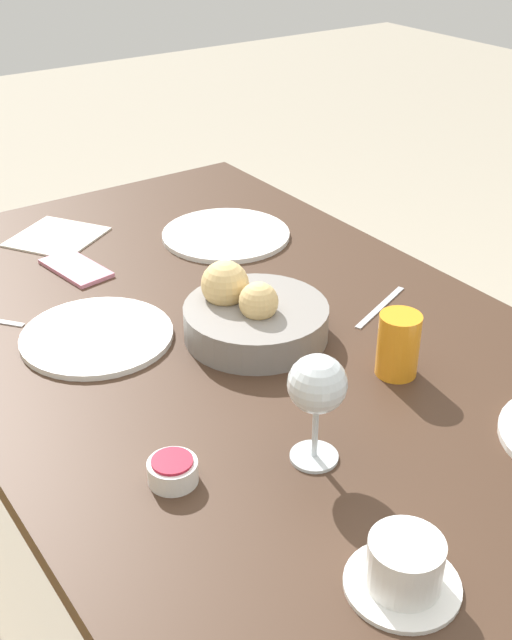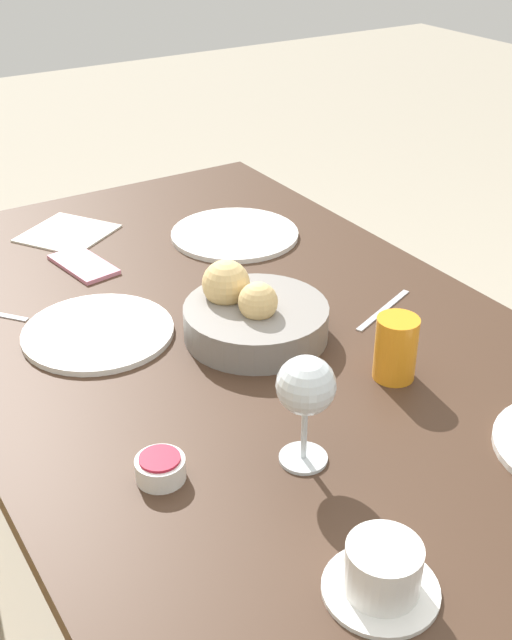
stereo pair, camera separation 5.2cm
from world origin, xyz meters
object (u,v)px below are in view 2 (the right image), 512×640
Objects in this scene: wine_glass at (306,389)px; fork_silver at (384,310)px; jam_bowl_berry at (160,468)px; napkin at (67,233)px; coffee_cup at (382,572)px; cell_phone at (83,264)px; plate_far_center at (98,332)px; bread_basket at (252,315)px; plate_near_right at (235,234)px; juice_glass at (396,348)px.

fork_silver is at bearing -54.06° from wine_glass.
napkin is at bearing -12.21° from jam_bowl_berry.
coffee_cup is 0.91m from cell_phone.
plate_far_center reaches higher than napkin.
napkin is at bearing 11.63° from bread_basket.
napkin is (1.07, -0.05, -0.03)m from coffee_cup.
napkin is at bearing 30.19° from fork_silver.
napkin is (0.55, 0.11, -0.04)m from bread_basket.
fork_silver is (-0.19, -0.45, -0.00)m from plate_far_center.
plate_near_right is 0.75m from jam_bowl_berry.
juice_glass reaches higher than cell_phone.
bread_basket is 0.56m from napkin.
coffee_cup is at bearing 178.58° from cell_phone.
plate_near_right is 0.35m from napkin.
cell_phone is at bearing 19.93° from bread_basket.
juice_glass is 0.79× the size of coffee_cup.
plate_near_right and plate_far_center have the same top height.
plate_far_center is at bearing 119.14° from plate_near_right.
coffee_cup reaches higher than napkin.
jam_bowl_berry is (-0.02, 0.40, -0.03)m from juice_glass.
cell_phone is (0.03, 0.32, -0.00)m from plate_near_right.
plate_far_center is 0.49m from fork_silver.
plate_far_center is at bearing 4.45° from coffee_cup.
jam_bowl_berry is 0.40× the size of cell_phone.
wine_glass reaches higher than cell_phone.
fork_silver is (0.16, -0.12, -0.05)m from juice_glass.
cell_phone is (0.25, -0.07, -0.00)m from plate_far_center.
wine_glass reaches higher than juice_glass.
napkin is 1.41× the size of cell_phone.
bread_basket is at bearing -122.17° from plate_far_center.
coffee_cup is at bearing -157.56° from jam_bowl_berry.
plate_near_right is 0.32m from cell_phone.
coffee_cup is 0.31m from jam_bowl_berry.
plate_near_right is 2.62× the size of juice_glass.
wine_glass is 0.98× the size of cell_phone.
wine_glass is at bearing -179.74° from napkin.
napkin is (0.78, -0.17, -0.01)m from jam_bowl_berry.
plate_near_right reaches higher than cell_phone.
plate_far_center is 0.48m from juice_glass.
bread_basket is at bearing -50.13° from jam_bowl_berry.
juice_glass is 0.64× the size of wine_glass.
napkin reaches higher than fork_silver.
plate_near_right reaches higher than napkin.
bread_basket is 1.44× the size of fork_silver.
plate_near_right is 1.60× the size of fork_silver.
juice_glass is (-0.22, -0.12, 0.01)m from bread_basket.
bread_basket is at bearing -19.81° from wine_glass.
juice_glass reaches higher than plate_near_right.
juice_glass is 0.66m from cell_phone.
cell_phone is at bearing 40.59° from fork_silver.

